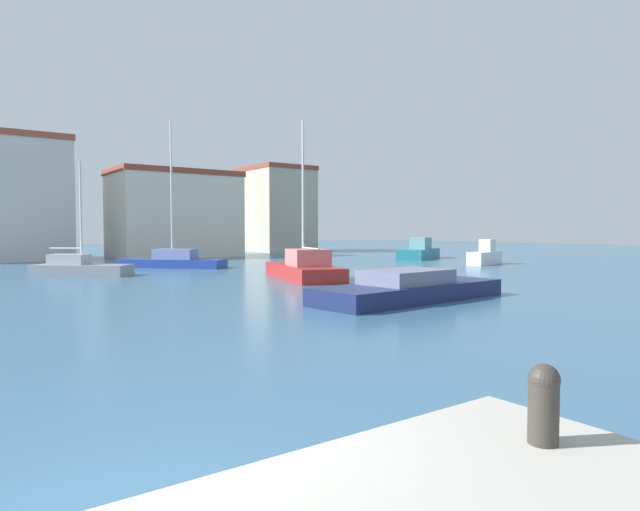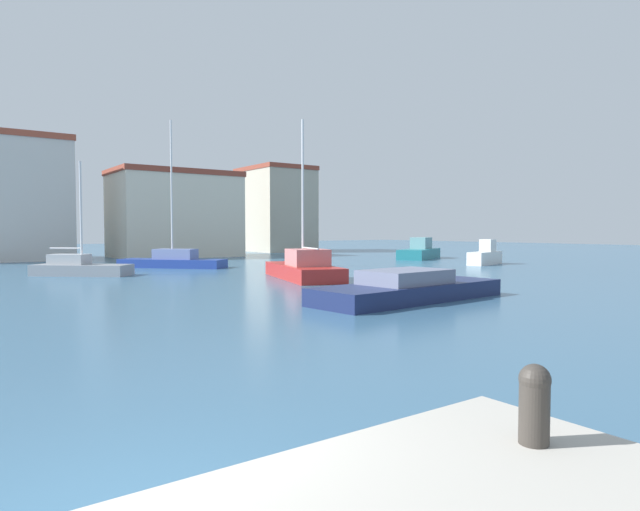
{
  "view_description": "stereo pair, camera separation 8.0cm",
  "coord_description": "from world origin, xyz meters",
  "views": [
    {
      "loc": [
        -1.21,
        -4.39,
        2.52
      ],
      "look_at": [
        18.41,
        22.83,
        0.94
      ],
      "focal_mm": 30.55,
      "sensor_mm": 36.0,
      "label": 1
    },
    {
      "loc": [
        -1.14,
        -4.43,
        2.52
      ],
      "look_at": [
        18.41,
        22.83,
        0.94
      ],
      "focal_mm": 30.55,
      "sensor_mm": 36.0,
      "label": 2
    }
  ],
  "objects": [
    {
      "name": "motorboat_white_outer_mooring",
      "position": [
        31.81,
        20.76,
        0.63
      ],
      "size": [
        4.26,
        2.2,
        1.83
      ],
      "color": "white",
      "rests_on": "water"
    },
    {
      "name": "motorboat_navy_near_pier",
      "position": [
        12.72,
        9.45,
        0.42
      ],
      "size": [
        8.09,
        3.17,
        1.11
      ],
      "color": "#19234C",
      "rests_on": "water"
    },
    {
      "name": "sailboat_red_center_channel",
      "position": [
        14.49,
        18.79,
        0.56
      ],
      "size": [
        4.24,
        7.43,
        8.18
      ],
      "color": "#B22823",
      "rests_on": "water"
    },
    {
      "name": "yacht_club",
      "position": [
        17.67,
        45.27,
        4.02
      ],
      "size": [
        11.28,
        7.31,
        8.03
      ],
      "color": "beige",
      "rests_on": "ground"
    },
    {
      "name": "sailboat_blue_far_right",
      "position": [
        12.06,
        30.88,
        0.5
      ],
      "size": [
        6.24,
        6.58,
        9.82
      ],
      "color": "#233D93",
      "rests_on": "water"
    },
    {
      "name": "motorboat_teal_far_left",
      "position": [
        33.89,
        29.33,
        0.63
      ],
      "size": [
        6.73,
        5.03,
        1.86
      ],
      "color": "#1E707A",
      "rests_on": "water"
    },
    {
      "name": "mooring_bollard",
      "position": [
        2.51,
        -2.1,
        1.24
      ],
      "size": [
        0.24,
        0.24,
        0.61
      ],
      "color": "#38332D",
      "rests_on": "pier_quay"
    },
    {
      "name": "sailboat_grey_distant_east",
      "position": [
        5.54,
        27.75,
        0.46
      ],
      "size": [
        5.07,
        4.8,
        6.3
      ],
      "color": "gray",
      "rests_on": "water"
    },
    {
      "name": "harbor_office",
      "position": [
        3.82,
        47.78,
        5.17
      ],
      "size": [
        9.91,
        8.3,
        10.33
      ],
      "color": "beige",
      "rests_on": "ground"
    },
    {
      "name": "water",
      "position": [
        15.0,
        20.0,
        0.0
      ],
      "size": [
        160.0,
        160.0,
        0.0
      ],
      "primitive_type": "plane",
      "color": "#38607F",
      "rests_on": "ground"
    },
    {
      "name": "waterfront_apartments",
      "position": [
        32.19,
        51.15,
        4.96
      ],
      "size": [
        6.62,
        8.8,
        9.89
      ],
      "color": "#B2A893",
      "rests_on": "ground"
    }
  ]
}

